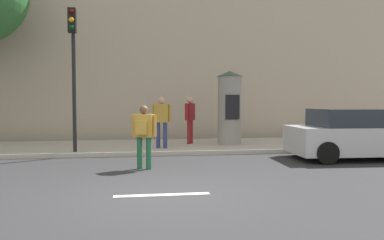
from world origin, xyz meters
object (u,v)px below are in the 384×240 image
(poster_column, at_px, (230,107))
(parked_car_dark, at_px, (358,135))
(traffic_light, at_px, (73,57))
(pedestrian_with_backpack, at_px, (190,116))
(pedestrian_in_red_top, at_px, (162,118))
(pedestrian_in_dark_shirt, at_px, (144,131))

(poster_column, height_order, parked_car_dark, poster_column)
(traffic_light, bearing_deg, pedestrian_with_backpack, 25.60)
(poster_column, bearing_deg, pedestrian_with_backpack, 164.80)
(poster_column, distance_m, pedestrian_with_backpack, 1.54)
(parked_car_dark, bearing_deg, pedestrian_with_backpack, 143.22)
(pedestrian_in_red_top, bearing_deg, parked_car_dark, -21.25)
(pedestrian_in_dark_shirt, height_order, pedestrian_in_red_top, pedestrian_in_red_top)
(pedestrian_in_red_top, relative_size, pedestrian_with_backpack, 0.99)
(traffic_light, relative_size, poster_column, 1.63)
(traffic_light, relative_size, pedestrian_in_red_top, 2.54)
(pedestrian_in_dark_shirt, bearing_deg, poster_column, 50.90)
(pedestrian_in_red_top, height_order, parked_car_dark, pedestrian_in_red_top)
(traffic_light, relative_size, pedestrian_with_backpack, 2.52)
(pedestrian_in_dark_shirt, xyz_separation_m, pedestrian_with_backpack, (1.81, 4.40, 0.20))
(poster_column, height_order, pedestrian_in_dark_shirt, poster_column)
(pedestrian_with_backpack, xyz_separation_m, parked_car_dark, (4.72, -3.53, -0.46))
(pedestrian_with_backpack, bearing_deg, parked_car_dark, -36.78)
(poster_column, height_order, pedestrian_in_red_top, poster_column)
(poster_column, bearing_deg, parked_car_dark, -43.75)
(traffic_light, height_order, pedestrian_in_dark_shirt, traffic_light)
(poster_column, height_order, pedestrian_with_backpack, poster_column)
(poster_column, xyz_separation_m, pedestrian_in_red_top, (-2.60, -0.85, -0.34))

